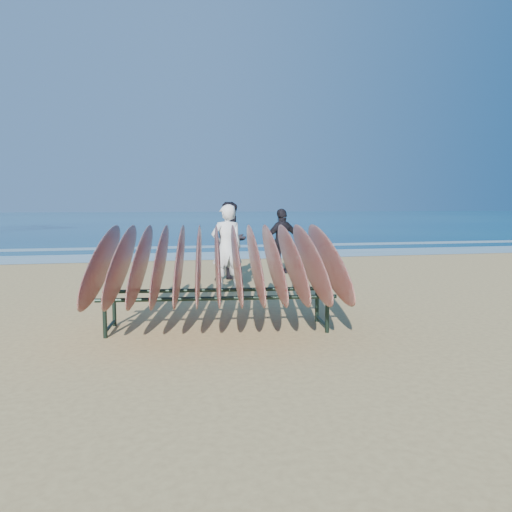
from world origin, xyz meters
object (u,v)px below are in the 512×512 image
Objects in this scene: person_dark_a at (231,242)px; person_white at (227,248)px; person_dark_b at (282,241)px; surfboard_rack at (217,261)px.

person_white is at bearing -139.60° from person_dark_a.
surfboard_rack is at bearing 47.12° from person_dark_b.
person_white is (0.60, 3.09, -0.10)m from surfboard_rack.
person_dark_a reaches higher than surfboard_rack.
person_dark_a is 1.10× the size of person_dark_b.
person_dark_a is (0.29, 1.26, 0.03)m from person_white.
surfboard_rack is 4.44m from person_dark_a.
person_dark_b is at bearing -136.58° from person_white.
person_white reaches higher than person_dark_b.
person_dark_b is (1.73, 2.16, -0.05)m from person_white.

